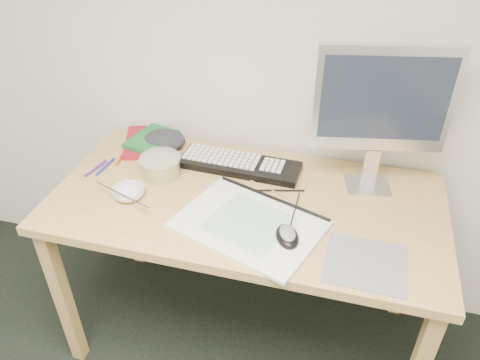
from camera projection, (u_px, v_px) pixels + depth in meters
The scene contains 18 objects.
desk at pixel (246, 216), 1.73m from camera, with size 1.40×0.70×0.75m.
mousepad at pixel (366, 264), 1.41m from camera, with size 0.24×0.22×0.00m, color gray.
sketchpad at pixel (249, 224), 1.55m from camera, with size 0.46×0.33×0.01m, color white.
keyboard at pixel (240, 165), 1.83m from camera, with size 0.47×0.15×0.03m, color black.
monitor at pixel (383, 104), 1.55m from camera, with size 0.46×0.17×0.54m.
mouse at pixel (287, 233), 1.48m from camera, with size 0.07×0.12×0.04m, color black.
rice_bowl at pixel (129, 193), 1.68m from camera, with size 0.12×0.12×0.04m, color white.
chopsticks at pixel (122, 194), 1.63m from camera, with size 0.02×0.02×0.25m, color silver.
fruit_tub at pixel (161, 166), 1.78m from camera, with size 0.16×0.16×0.08m, color #DABE4D.
book_red at pixel (148, 142), 1.98m from camera, with size 0.18×0.25×0.02m, color maroon.
book_green at pixel (152, 139), 1.96m from camera, with size 0.15×0.21×0.02m, color #19672B.
cloth_lump at pixel (164, 140), 1.96m from camera, with size 0.15×0.12×0.06m, color #292D31.
pencil_pink at pixel (228, 189), 1.72m from camera, with size 0.01×0.01×0.18m, color pink.
pencil_tan at pixel (268, 189), 1.72m from camera, with size 0.01×0.01×0.17m, color tan.
pencil_black at pixel (279, 190), 1.71m from camera, with size 0.01×0.01×0.19m, color black.
marker_blue at pixel (105, 166), 1.84m from camera, with size 0.01×0.01×0.12m, color #2521B3.
marker_orange at pixel (122, 155), 1.91m from camera, with size 0.01×0.01×0.14m, color #C85117.
marker_purple at pixel (96, 168), 1.83m from camera, with size 0.01×0.01×0.12m, color #5D2380.
Camera 1 is at (0.31, 0.14, 1.78)m, focal length 35.00 mm.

